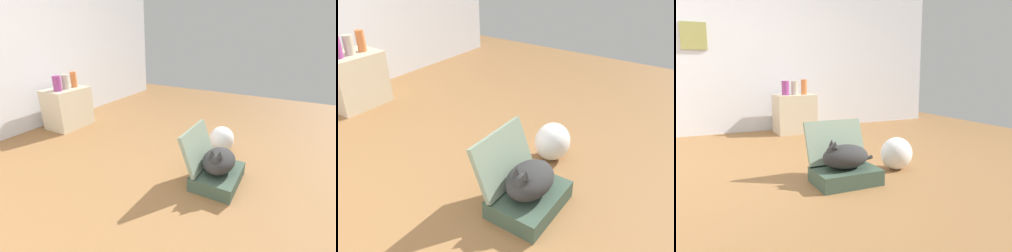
% 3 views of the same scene
% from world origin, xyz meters
% --- Properties ---
extents(ground_plane, '(7.68, 7.68, 0.00)m').
position_xyz_m(ground_plane, '(0.00, 0.00, 0.00)').
color(ground_plane, olive).
rests_on(ground_plane, ground).
extents(suitcase_base, '(0.53, 0.38, 0.13)m').
position_xyz_m(suitcase_base, '(0.32, -0.53, 0.06)').
color(suitcase_base, '#384C3D').
rests_on(suitcase_base, ground).
extents(suitcase_lid, '(0.53, 0.17, 0.37)m').
position_xyz_m(suitcase_lid, '(0.32, -0.32, 0.31)').
color(suitcase_lid, gray).
rests_on(suitcase_lid, suitcase_base).
extents(cat, '(0.48, 0.28, 0.25)m').
position_xyz_m(cat, '(0.31, -0.53, 0.23)').
color(cat, '#2D2D2D').
rests_on(cat, suitcase_base).
extents(plastic_bag_white, '(0.31, 0.28, 0.31)m').
position_xyz_m(plastic_bag_white, '(0.93, -0.37, 0.15)').
color(plastic_bag_white, white).
rests_on(plastic_bag_white, ground).
extents(side_table, '(0.57, 0.43, 0.56)m').
position_xyz_m(side_table, '(0.65, 1.85, 0.28)').
color(side_table, beige).
rests_on(side_table, ground).
extents(vase_short, '(0.09, 0.09, 0.22)m').
position_xyz_m(vase_short, '(0.79, 1.81, 0.67)').
color(vase_short, '#CC6B38').
rests_on(vase_short, side_table).
extents(vase_round, '(0.10, 0.10, 0.20)m').
position_xyz_m(vase_round, '(0.65, 1.81, 0.66)').
color(vase_round, '#B7AD99').
rests_on(vase_round, side_table).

